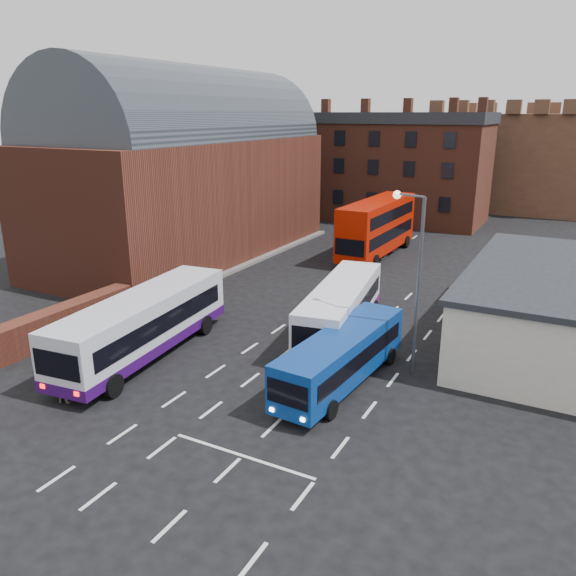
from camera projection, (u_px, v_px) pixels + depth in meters
The scene contains 13 objects.
ground at pixel (185, 392), 25.59m from camera, with size 180.00×180.00×0.00m, color black.
railway_station at pixel (188, 168), 47.93m from camera, with size 12.00×28.00×16.00m.
forecourt_wall at pixel (62, 322), 31.57m from camera, with size 1.20×10.00×1.80m, color #602B1E.
cream_building at pixel (570, 308), 30.02m from camera, with size 10.40×16.40×4.25m.
brick_terrace at pixel (387, 172), 65.38m from camera, with size 22.00×10.00×11.00m, color brown.
castle_keep at pixel (519, 160), 76.71m from camera, with size 22.00×22.00×12.00m, color brown.
bus_white_outbound at pixel (143, 321), 28.82m from camera, with size 3.96×12.22×3.27m.
bus_white_inbound at pixel (341, 306), 31.59m from camera, with size 4.17×11.17×2.98m.
bus_blue at pixel (342, 355), 25.82m from camera, with size 2.91×9.52×2.56m.
bus_red_double at pixel (377, 227), 49.10m from camera, with size 3.25×12.32×4.91m.
street_lamp at pixel (414, 268), 26.05m from camera, with size 1.70×0.78×8.74m.
pedestrian_red at pixel (48, 361), 27.08m from camera, with size 0.51×0.33×1.40m, color maroon.
pedestrian_beige at pixel (62, 384), 24.49m from camera, with size 0.81×0.63×1.67m, color tan.
Camera 1 is at (14.93, -18.10, 12.19)m, focal length 35.00 mm.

